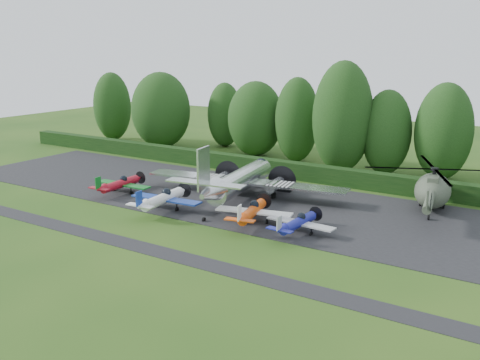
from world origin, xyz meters
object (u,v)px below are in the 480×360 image
Objects in this scene: light_plane_orange at (252,211)px; light_plane_white at (163,199)px; helicopter at (433,188)px; transport_plane at (239,180)px; light_plane_red at (120,184)px; light_plane_blue at (298,223)px.

light_plane_white is at bearing -159.41° from light_plane_orange.
transport_plane is at bearing -150.24° from helicopter.
transport_plane reaches higher than light_plane_white.
transport_plane is 19.22m from helicopter.
light_plane_red is 32.29m from helicopter.
transport_plane is 11.93m from light_plane_blue.
transport_plane is at bearing 143.91° from light_plane_orange.
light_plane_white reaches higher than light_plane_orange.
light_plane_red is 8.28m from light_plane_white.
helicopter reaches higher than light_plane_red.
transport_plane is 2.98× the size of light_plane_orange.
light_plane_blue is (14.11, 0.96, -0.20)m from light_plane_white.
helicopter reaches higher than light_plane_orange.
light_plane_red is at bearing -170.49° from light_plane_orange.
transport_plane is 3.16× the size of light_plane_red.
light_plane_white is 1.20× the size of light_plane_blue.
light_plane_red is 1.07× the size of light_plane_blue.
light_plane_red is 17.36m from light_plane_orange.
light_plane_white is 14.14m from light_plane_blue.
light_plane_white is at bearing -13.11° from light_plane_red.
light_plane_white reaches higher than light_plane_blue.
light_plane_blue is (22.07, -1.32, -0.07)m from light_plane_red.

